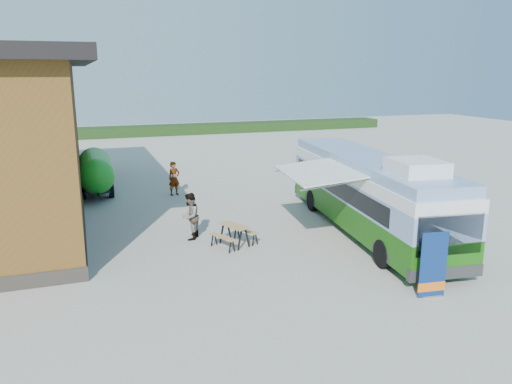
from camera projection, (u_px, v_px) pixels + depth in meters
name	position (u px, v px, depth m)	size (l,w,h in m)	color
ground	(272.00, 257.00, 18.42)	(100.00, 100.00, 0.00)	#BCB7AD
hedge	(216.00, 128.00, 55.71)	(40.00, 3.00, 1.00)	#264419
bus	(367.00, 190.00, 21.03)	(4.03, 12.40, 3.74)	#277112
awning	(324.00, 174.00, 19.78)	(3.21, 4.64, 0.53)	white
banner	(433.00, 271.00, 14.98)	(0.89, 0.25, 2.06)	navy
picnic_table	(234.00, 230.00, 19.52)	(1.86, 1.78, 0.83)	tan
person_a	(174.00, 178.00, 27.47)	(0.68, 0.45, 1.87)	#999999
person_b	(190.00, 216.00, 20.19)	(0.94, 0.73, 1.93)	#999999
slurry_tanker	(96.00, 170.00, 27.74)	(1.88, 6.27, 2.31)	green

